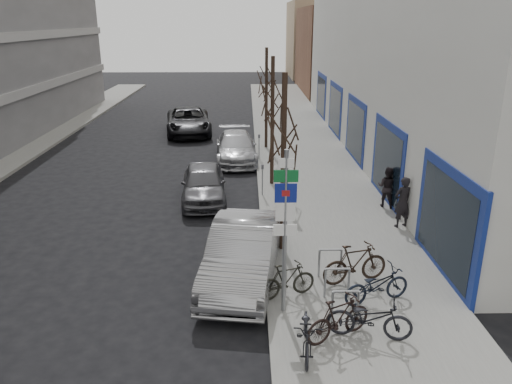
{
  "coord_description": "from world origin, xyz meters",
  "views": [
    {
      "loc": [
        1.54,
        -10.56,
        6.88
      ],
      "look_at": [
        1.8,
        3.52,
        2.0
      ],
      "focal_mm": 35.0,
      "sensor_mm": 36.0,
      "label": 1
    }
  ],
  "objects_px": {
    "meter_front": "(268,232)",
    "lane_car": "(188,121)",
    "bike_near_right": "(339,318)",
    "highway_sign_pole": "(285,223)",
    "tree_near": "(284,122)",
    "bike_mid_curb": "(377,282)",
    "parked_car_back": "(236,147)",
    "bike_far_inner": "(355,263)",
    "tree_far": "(266,75)",
    "bike_mid_inner": "(287,280)",
    "bike_rack": "(337,279)",
    "parked_car_mid": "(203,183)",
    "tree_mid": "(273,91)",
    "parked_car_front": "(243,253)",
    "pedestrian_near": "(403,202)",
    "pedestrian_far": "(387,187)",
    "meter_mid": "(262,177)",
    "bike_far_curb": "(370,315)",
    "meter_back": "(259,144)",
    "bike_near_left": "(307,330)"
  },
  "relations": [
    {
      "from": "pedestrian_near",
      "to": "meter_mid",
      "type": "bearing_deg",
      "value": -55.91
    },
    {
      "from": "parked_car_mid",
      "to": "highway_sign_pole",
      "type": "bearing_deg",
      "value": -77.45
    },
    {
      "from": "pedestrian_near",
      "to": "pedestrian_far",
      "type": "height_order",
      "value": "pedestrian_near"
    },
    {
      "from": "bike_far_inner",
      "to": "parked_car_back",
      "type": "height_order",
      "value": "parked_car_back"
    },
    {
      "from": "tree_near",
      "to": "pedestrian_far",
      "type": "height_order",
      "value": "tree_near"
    },
    {
      "from": "bike_mid_curb",
      "to": "bike_far_curb",
      "type": "xyz_separation_m",
      "value": [
        -0.53,
        -1.47,
        0.02
      ]
    },
    {
      "from": "bike_near_right",
      "to": "bike_far_inner",
      "type": "bearing_deg",
      "value": -48.1
    },
    {
      "from": "highway_sign_pole",
      "to": "bike_near_left",
      "type": "xyz_separation_m",
      "value": [
        0.38,
        -1.59,
        -1.78
      ]
    },
    {
      "from": "meter_back",
      "to": "pedestrian_far",
      "type": "xyz_separation_m",
      "value": [
        4.65,
        -6.91,
        0.02
      ]
    },
    {
      "from": "tree_far",
      "to": "meter_front",
      "type": "distance_m",
      "value": 13.88
    },
    {
      "from": "tree_near",
      "to": "parked_car_back",
      "type": "xyz_separation_m",
      "value": [
        -1.62,
        10.69,
        -3.39
      ]
    },
    {
      "from": "bike_near_right",
      "to": "tree_near",
      "type": "bearing_deg",
      "value": -17.39
    },
    {
      "from": "meter_back",
      "to": "lane_car",
      "type": "relative_size",
      "value": 0.22
    },
    {
      "from": "bike_far_inner",
      "to": "pedestrian_near",
      "type": "relative_size",
      "value": 1.06
    },
    {
      "from": "bike_near_left",
      "to": "pedestrian_near",
      "type": "height_order",
      "value": "pedestrian_near"
    },
    {
      "from": "bike_mid_inner",
      "to": "pedestrian_far",
      "type": "height_order",
      "value": "pedestrian_far"
    },
    {
      "from": "meter_mid",
      "to": "bike_mid_curb",
      "type": "distance_m",
      "value": 8.55
    },
    {
      "from": "bike_mid_inner",
      "to": "parked_car_mid",
      "type": "distance_m",
      "value": 8.12
    },
    {
      "from": "tree_mid",
      "to": "pedestrian_near",
      "type": "bearing_deg",
      "value": -49.16
    },
    {
      "from": "bike_rack",
      "to": "highway_sign_pole",
      "type": "bearing_deg",
      "value": -156.41
    },
    {
      "from": "bike_rack",
      "to": "pedestrian_far",
      "type": "distance_m",
      "value": 7.15
    },
    {
      "from": "bike_mid_curb",
      "to": "pedestrian_far",
      "type": "xyz_separation_m",
      "value": [
        2.05,
        6.73,
        0.24
      ]
    },
    {
      "from": "meter_mid",
      "to": "parked_car_mid",
      "type": "height_order",
      "value": "parked_car_mid"
    },
    {
      "from": "bike_far_inner",
      "to": "pedestrian_far",
      "type": "distance_m",
      "value": 6.22
    },
    {
      "from": "tree_far",
      "to": "parked_car_front",
      "type": "xyz_separation_m",
      "value": [
        -1.2,
        -14.69,
        -3.28
      ]
    },
    {
      "from": "tree_near",
      "to": "bike_mid_curb",
      "type": "height_order",
      "value": "tree_near"
    },
    {
      "from": "meter_front",
      "to": "pedestrian_far",
      "type": "distance_m",
      "value": 6.19
    },
    {
      "from": "tree_near",
      "to": "bike_far_curb",
      "type": "bearing_deg",
      "value": -70.6
    },
    {
      "from": "highway_sign_pole",
      "to": "bike_mid_curb",
      "type": "height_order",
      "value": "highway_sign_pole"
    },
    {
      "from": "bike_near_right",
      "to": "meter_front",
      "type": "bearing_deg",
      "value": -10.31
    },
    {
      "from": "bike_rack",
      "to": "bike_mid_inner",
      "type": "height_order",
      "value": "bike_mid_inner"
    },
    {
      "from": "meter_front",
      "to": "lane_car",
      "type": "relative_size",
      "value": 0.22
    },
    {
      "from": "bike_near_right",
      "to": "parked_car_front",
      "type": "height_order",
      "value": "parked_car_front"
    },
    {
      "from": "parked_car_back",
      "to": "pedestrian_near",
      "type": "relative_size",
      "value": 2.78
    },
    {
      "from": "bike_mid_inner",
      "to": "tree_mid",
      "type": "bearing_deg",
      "value": -20.89
    },
    {
      "from": "meter_front",
      "to": "bike_near_left",
      "type": "bearing_deg",
      "value": -82.15
    },
    {
      "from": "parked_car_front",
      "to": "bike_mid_curb",
      "type": "bearing_deg",
      "value": -15.62
    },
    {
      "from": "pedestrian_near",
      "to": "pedestrian_far",
      "type": "bearing_deg",
      "value": -110.35
    },
    {
      "from": "bike_near_right",
      "to": "bike_far_inner",
      "type": "xyz_separation_m",
      "value": [
        0.88,
        2.5,
        0.05
      ]
    },
    {
      "from": "bike_mid_curb",
      "to": "bike_far_inner",
      "type": "xyz_separation_m",
      "value": [
        -0.34,
        0.99,
        0.02
      ]
    },
    {
      "from": "tree_far",
      "to": "pedestrian_far",
      "type": "relative_size",
      "value": 3.48
    },
    {
      "from": "meter_mid",
      "to": "bike_far_curb",
      "type": "height_order",
      "value": "meter_mid"
    },
    {
      "from": "meter_back",
      "to": "pedestrian_near",
      "type": "xyz_separation_m",
      "value": [
        4.64,
        -8.85,
        0.12
      ]
    },
    {
      "from": "bike_far_inner",
      "to": "lane_car",
      "type": "xyz_separation_m",
      "value": [
        -6.56,
        19.35,
        0.08
      ]
    },
    {
      "from": "tree_near",
      "to": "tree_mid",
      "type": "height_order",
      "value": "same"
    },
    {
      "from": "bike_mid_inner",
      "to": "bike_rack",
      "type": "bearing_deg",
      "value": -111.96
    },
    {
      "from": "bike_rack",
      "to": "meter_back",
      "type": "relative_size",
      "value": 1.78
    },
    {
      "from": "bike_near_right",
      "to": "highway_sign_pole",
      "type": "bearing_deg",
      "value": 16.0
    },
    {
      "from": "tree_near",
      "to": "pedestrian_near",
      "type": "xyz_separation_m",
      "value": [
        4.19,
        1.65,
        -3.06
      ]
    },
    {
      "from": "tree_far",
      "to": "bike_far_inner",
      "type": "height_order",
      "value": "tree_far"
    }
  ]
}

